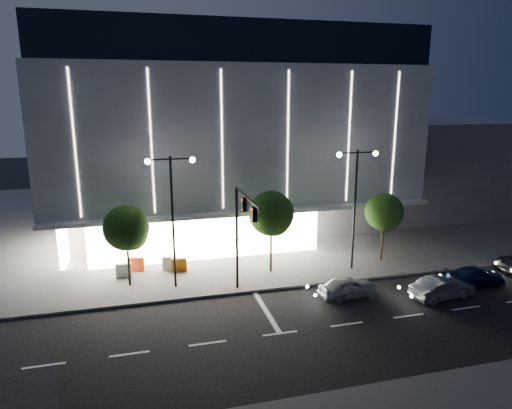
{
  "coord_description": "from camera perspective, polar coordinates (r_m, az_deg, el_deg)",
  "views": [
    {
      "loc": [
        -5.04,
        -23.08,
        12.82
      ],
      "look_at": [
        3.14,
        7.99,
        5.0
      ],
      "focal_mm": 32.0,
      "sensor_mm": 36.0,
      "label": 1
    }
  ],
  "objects": [
    {
      "name": "barrier_a",
      "position": [
        34.84,
        -14.69,
        -7.23
      ],
      "size": [
        1.13,
        0.54,
        1.0
      ],
      "primitive_type": "cube",
      "rotation": [
        0.0,
        0.0,
        -0.28
      ],
      "color": "#CB3D0B",
      "rests_on": "sidewalk_museum"
    },
    {
      "name": "tree_left",
      "position": [
        31.37,
        -15.87,
        -3.12
      ],
      "size": [
        3.02,
        3.02,
        5.72
      ],
      "color": "black",
      "rests_on": "ground"
    },
    {
      "name": "barrier_b",
      "position": [
        33.92,
        -16.21,
        -7.92
      ],
      "size": [
        1.11,
        0.28,
        1.0
      ],
      "primitive_type": "cube",
      "rotation": [
        0.0,
        0.0,
        0.03
      ],
      "color": "silver",
      "rests_on": "sidewalk_museum"
    },
    {
      "name": "car_third",
      "position": [
        35.13,
        25.78,
        -8.07
      ],
      "size": [
        4.39,
        2.02,
        1.24
      ],
      "primitive_type": "imported",
      "rotation": [
        0.0,
        0.0,
        1.64
      ],
      "color": "#132448",
      "rests_on": "ground"
    },
    {
      "name": "tree_right",
      "position": [
        36.23,
        15.72,
        -1.13
      ],
      "size": [
        2.91,
        2.91,
        5.51
      ],
      "color": "black",
      "rests_on": "ground"
    },
    {
      "name": "museum",
      "position": [
        46.22,
        -4.77,
        9.23
      ],
      "size": [
        30.0,
        25.8,
        18.0
      ],
      "color": "#4C4C51",
      "rests_on": "ground"
    },
    {
      "name": "street_lamp_east",
      "position": [
        33.45,
        12.34,
        1.52
      ],
      "size": [
        3.16,
        0.36,
        9.0
      ],
      "color": "black",
      "rests_on": "ground"
    },
    {
      "name": "barrier_d",
      "position": [
        34.46,
        -10.71,
        -7.25
      ],
      "size": [
        1.13,
        0.48,
        1.0
      ],
      "primitive_type": "cube",
      "rotation": [
        0.0,
        0.0,
        -0.22
      ],
      "color": "silver",
      "rests_on": "sidewalk_museum"
    },
    {
      "name": "ground",
      "position": [
        26.88,
        -2.2,
        -14.82
      ],
      "size": [
        160.0,
        160.0,
        0.0
      ],
      "primitive_type": "plane",
      "color": "black",
      "rests_on": "ground"
    },
    {
      "name": "car_lead",
      "position": [
        30.47,
        11.5,
        -10.11
      ],
      "size": [
        4.05,
        1.86,
        1.35
      ],
      "primitive_type": "imported",
      "rotation": [
        0.0,
        0.0,
        1.64
      ],
      "color": "#989B9F",
      "rests_on": "ground"
    },
    {
      "name": "street_lamp_west",
      "position": [
        29.95,
        -10.44,
        0.2
      ],
      "size": [
        3.16,
        0.36,
        9.0
      ],
      "color": "black",
      "rests_on": "ground"
    },
    {
      "name": "annex_building",
      "position": [
        56.93,
        18.54,
        5.07
      ],
      "size": [
        16.0,
        20.0,
        10.0
      ],
      "primitive_type": "cube",
      "color": "#4C4C51",
      "rests_on": "ground"
    },
    {
      "name": "barrier_c",
      "position": [
        34.04,
        -9.57,
        -7.47
      ],
      "size": [
        1.12,
        0.37,
        1.0
      ],
      "primitive_type": "cube",
      "rotation": [
        0.0,
        0.0,
        -0.11
      ],
      "color": "#D0660B",
      "rests_on": "sidewalk_museum"
    },
    {
      "name": "tree_mid",
      "position": [
        32.56,
        1.95,
        -1.44
      ],
      "size": [
        3.25,
        3.25,
        6.15
      ],
      "color": "black",
      "rests_on": "ground"
    },
    {
      "name": "car_second",
      "position": [
        32.01,
        22.24,
        -9.64
      ],
      "size": [
        4.43,
        2.06,
        1.41
      ],
      "primitive_type": "imported",
      "rotation": [
        0.0,
        0.0,
        1.71
      ],
      "color": "gray",
      "rests_on": "ground"
    },
    {
      "name": "traffic_mast",
      "position": [
        28.2,
        -1.79,
        -2.37
      ],
      "size": [
        0.33,
        5.89,
        7.07
      ],
      "color": "black",
      "rests_on": "ground"
    },
    {
      "name": "sidewalk_museum",
      "position": [
        49.8,
        -2.62,
        -1.17
      ],
      "size": [
        70.0,
        40.0,
        0.15
      ],
      "primitive_type": "cube",
      "color": "#474747",
      "rests_on": "ground"
    }
  ]
}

